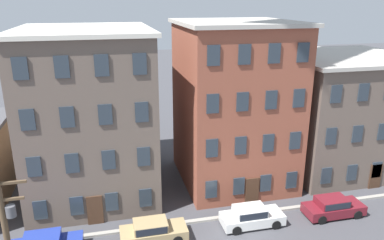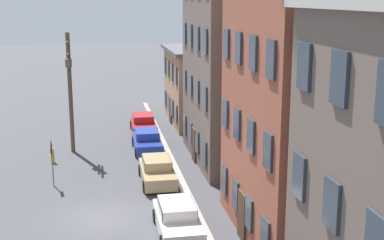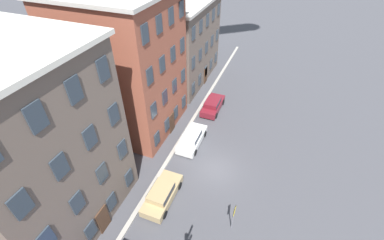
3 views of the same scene
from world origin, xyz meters
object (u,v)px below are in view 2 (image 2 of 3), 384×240
at_px(car_red, 143,123).
at_px(fire_hydrant, 53,155).
at_px(car_tan, 157,170).
at_px(car_blue, 147,140).
at_px(car_white, 177,217).
at_px(caution_sign, 52,155).
at_px(utility_pole, 70,86).

bearing_deg(car_red, fire_hydrant, -42.89).
bearing_deg(car_tan, fire_hydrant, -128.16).
height_order(car_blue, car_tan, same).
xyz_separation_m(car_red, car_blue, (5.20, -0.20, 0.00)).
relative_size(car_tan, car_white, 1.00).
relative_size(caution_sign, utility_pole, 0.33).
bearing_deg(car_blue, car_tan, -0.43).
relative_size(car_blue, fire_hydrant, 4.58).
xyz_separation_m(utility_pole, fire_hydrant, (2.29, -1.21, -4.15)).
relative_size(car_white, caution_sign, 1.61).
relative_size(car_white, fire_hydrant, 4.58).
relative_size(car_tan, caution_sign, 1.61).
xyz_separation_m(caution_sign, utility_pole, (-6.87, 0.84, 2.81)).
bearing_deg(car_blue, car_red, 177.85).
xyz_separation_m(car_tan, car_white, (7.02, 0.13, 0.00)).
relative_size(car_blue, caution_sign, 1.61).
bearing_deg(car_blue, caution_sign, -42.95).
relative_size(car_red, fire_hydrant, 4.58).
relative_size(caution_sign, fire_hydrant, 2.84).
bearing_deg(car_white, car_tan, -178.90).
bearing_deg(car_blue, fire_hydrant, -74.03).
bearing_deg(car_tan, car_white, 1.10).
height_order(car_red, car_blue, same).
bearing_deg(car_tan, utility_pole, -144.98).
distance_m(car_white, caution_sign, 9.57).
relative_size(car_tan, fire_hydrant, 4.58).
distance_m(car_red, fire_hydrant, 9.56).
bearing_deg(car_red, utility_pole, -48.37).
bearing_deg(fire_hydrant, car_white, 28.18).
bearing_deg(fire_hydrant, car_red, 137.11).
bearing_deg(caution_sign, car_tan, 86.73).
height_order(car_red, utility_pole, utility_pole).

